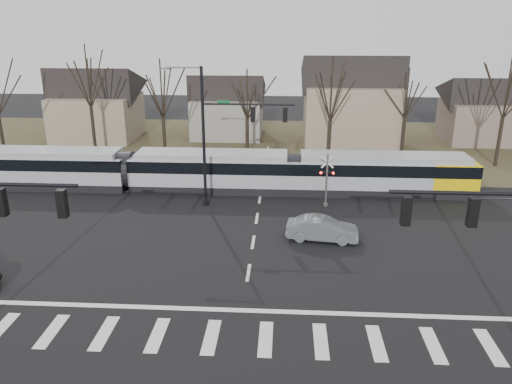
{
  "coord_description": "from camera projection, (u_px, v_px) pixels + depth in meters",
  "views": [
    {
      "loc": [
        1.89,
        -22.49,
        13.2
      ],
      "look_at": [
        0.0,
        9.0,
        2.3
      ],
      "focal_mm": 35.0,
      "sensor_mm": 36.0,
      "label": 1
    }
  ],
  "objects": [
    {
      "name": "ground",
      "position": [
        246.0,
        291.0,
        25.64
      ],
      "size": [
        140.0,
        140.0,
        0.0
      ],
      "primitive_type": "plane",
      "color": "black"
    },
    {
      "name": "stop_line",
      "position": [
        243.0,
        310.0,
        23.94
      ],
      "size": [
        28.0,
        0.35,
        0.01
      ],
      "primitive_type": "cube",
      "color": "silver",
      "rests_on": "ground"
    },
    {
      "name": "tram",
      "position": [
        210.0,
        169.0,
        40.4
      ],
      "size": [
        42.1,
        3.13,
        3.19
      ],
      "color": "gray",
      "rests_on": "ground"
    },
    {
      "name": "grass_verge",
      "position": [
        268.0,
        145.0,
        55.83
      ],
      "size": [
        140.0,
        28.0,
        0.01
      ],
      "primitive_type": "cube",
      "color": "#38331E",
      "rests_on": "ground"
    },
    {
      "name": "signal_pole_far",
      "position": [
        225.0,
        131.0,
        35.71
      ],
      "size": [
        9.28,
        0.44,
        10.2
      ],
      "color": "black",
      "rests_on": "ground"
    },
    {
      "name": "rail_pair",
      "position": [
        261.0,
        191.0,
        40.54
      ],
      "size": [
        90.0,
        1.52,
        0.06
      ],
      "color": "#59595E",
      "rests_on": "ground"
    },
    {
      "name": "rail_crossing_signal",
      "position": [
        327.0,
        182.0,
        36.81
      ],
      "size": [
        1.08,
        0.36,
        4.0
      ],
      "color": "#59595B",
      "rests_on": "ground"
    },
    {
      "name": "house_a",
      "position": [
        96.0,
        100.0,
        57.39
      ],
      "size": [
        9.72,
        8.64,
        8.6
      ],
      "color": "gray",
      "rests_on": "ground"
    },
    {
      "name": "house_b",
      "position": [
        227.0,
        103.0,
        58.59
      ],
      "size": [
        8.64,
        7.56,
        7.65
      ],
      "color": "gray",
      "rests_on": "ground"
    },
    {
      "name": "sedan",
      "position": [
        322.0,
        229.0,
        31.42
      ],
      "size": [
        2.59,
        4.85,
        1.48
      ],
      "primitive_type": "imported",
      "rotation": [
        0.0,
        0.0,
        1.46
      ],
      "color": "slate",
      "rests_on": "ground"
    },
    {
      "name": "lane_dashes",
      "position": [
        261.0,
        191.0,
        40.73
      ],
      "size": [
        0.18,
        30.0,
        0.01
      ],
      "color": "silver",
      "rests_on": "ground"
    },
    {
      "name": "crosswalk",
      "position": [
        238.0,
        338.0,
        21.86
      ],
      "size": [
        27.0,
        2.6,
        0.01
      ],
      "color": "silver",
      "rests_on": "ground"
    },
    {
      "name": "house_d",
      "position": [
        483.0,
        107.0,
        56.01
      ],
      "size": [
        8.64,
        7.56,
        7.65
      ],
      "color": "#6C594F",
      "rests_on": "ground"
    },
    {
      "name": "tree_row",
      "position": [
        287.0,
        109.0,
        48.42
      ],
      "size": [
        59.2,
        7.2,
        10.0
      ],
      "color": "black",
      "rests_on": "ground"
    },
    {
      "name": "house_c",
      "position": [
        351.0,
        97.0,
        54.56
      ],
      "size": [
        10.8,
        8.64,
        10.1
      ],
      "color": "gray",
      "rests_on": "ground"
    }
  ]
}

